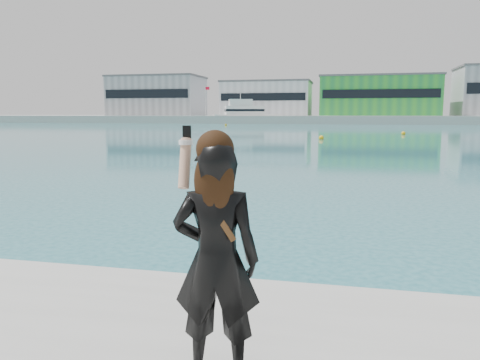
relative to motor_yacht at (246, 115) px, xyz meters
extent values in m
cube|color=#9E9E99|center=(25.33, 14.83, -1.29)|extent=(320.00, 40.00, 2.00)
cube|color=gray|center=(-29.67, 12.83, 5.21)|extent=(26.00, 16.00, 11.00)
cube|color=black|center=(-29.67, 4.73, 5.76)|extent=(24.70, 0.20, 2.42)
cube|color=#59595B|center=(-29.67, 12.83, 10.96)|extent=(26.52, 16.32, 0.50)
cube|color=silver|center=(3.33, 12.83, 4.21)|extent=(24.00, 15.00, 9.00)
cube|color=black|center=(3.33, 5.23, 4.66)|extent=(22.80, 0.20, 1.98)
cube|color=#59595B|center=(3.33, 12.83, 8.96)|extent=(24.48, 15.30, 0.50)
cube|color=green|center=(33.33, 12.83, 4.71)|extent=(30.00, 16.00, 10.00)
cube|color=black|center=(33.33, 4.73, 5.21)|extent=(28.50, 0.20, 2.20)
cube|color=#59595B|center=(33.33, 12.83, 9.96)|extent=(30.60, 16.32, 0.50)
cylinder|color=silver|center=(-12.67, 5.83, 3.71)|extent=(0.16, 0.16, 8.00)
cube|color=red|center=(-12.07, 5.83, 7.11)|extent=(1.20, 0.04, 0.80)
cylinder|color=silver|center=(47.33, 5.83, 3.71)|extent=(0.16, 0.16, 8.00)
cube|color=red|center=(47.93, 5.83, 7.11)|extent=(1.20, 0.04, 0.80)
cube|color=white|center=(0.47, 0.17, -1.12)|extent=(18.04, 10.60, 2.33)
cube|color=white|center=(-0.44, -0.16, 1.10)|extent=(10.50, 7.18, 2.13)
cube|color=white|center=(-1.35, -0.50, 3.04)|extent=(6.60, 5.11, 1.74)
cube|color=black|center=(-0.44, -0.16, 1.10)|extent=(10.72, 7.34, 0.58)
cylinder|color=silver|center=(-1.35, -0.50, 4.88)|extent=(0.16, 0.16, 1.94)
sphere|color=#E4A50C|center=(32.27, -58.77, -2.29)|extent=(0.50, 0.50, 0.50)
sphere|color=#E4A50C|center=(0.02, -20.73, -2.29)|extent=(0.50, 0.50, 0.50)
sphere|color=#E4A50C|center=(23.09, -71.65, -2.29)|extent=(0.50, 0.50, 0.50)
imported|color=black|center=(24.76, -116.02, -0.70)|extent=(0.62, 0.45, 1.58)
sphere|color=black|center=(24.76, -116.04, 0.04)|extent=(0.24, 0.24, 0.24)
ellipsoid|color=black|center=(24.77, -116.09, -0.16)|extent=(0.26, 0.14, 0.42)
cylinder|color=tan|center=(24.53, -115.95, -0.07)|extent=(0.10, 0.19, 0.34)
cylinder|color=white|center=(24.52, -115.91, 0.07)|extent=(0.09, 0.09, 0.03)
cube|color=black|center=(24.52, -115.87, 0.12)|extent=(0.06, 0.02, 0.12)
cube|color=#4C2D14|center=(24.80, -116.10, -0.38)|extent=(0.22, 0.04, 0.32)
camera|label=1|loc=(25.57, -118.87, 0.26)|focal=35.00mm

